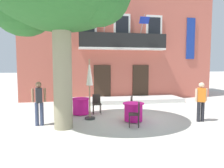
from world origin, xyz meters
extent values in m
plane|color=beige|center=(0.00, 0.00, 0.00)|extent=(120.00, 120.00, 0.00)
cube|color=#BC5B4C|center=(0.70, 7.00, 3.75)|extent=(13.00, 4.00, 7.50)
cube|color=#332319|center=(-0.60, 4.97, 1.15)|extent=(1.10, 0.08, 2.30)
cube|color=#332319|center=(2.00, 4.97, 1.15)|extent=(1.10, 0.08, 2.30)
cube|color=silver|center=(-1.50, 4.96, 4.65)|extent=(1.10, 0.08, 1.90)
cube|color=black|center=(-1.50, 4.93, 4.65)|extent=(0.84, 0.04, 1.60)
cube|color=silver|center=(0.70, 4.96, 4.65)|extent=(1.10, 0.08, 1.90)
cube|color=black|center=(0.70, 4.93, 4.65)|extent=(0.84, 0.04, 1.60)
cube|color=silver|center=(2.90, 4.96, 4.65)|extent=(1.10, 0.08, 1.90)
cube|color=black|center=(2.90, 4.93, 4.65)|extent=(0.84, 0.04, 1.60)
cube|color=silver|center=(0.70, 4.67, 3.34)|extent=(5.60, 0.65, 0.12)
cube|color=black|center=(0.70, 4.38, 3.85)|extent=(5.60, 0.06, 0.90)
cylinder|color=#B2B2B7|center=(-0.50, 4.50, 4.75)|extent=(0.04, 0.95, 1.33)
cube|color=red|center=(-0.50, 4.05, 5.05)|extent=(0.60, 0.29, 0.38)
cylinder|color=#B2B2B7|center=(1.90, 4.50, 4.75)|extent=(0.04, 0.95, 1.33)
cube|color=#192D9E|center=(1.90, 4.05, 5.05)|extent=(0.60, 0.29, 0.38)
cylinder|color=#995638|center=(-1.60, 4.70, 3.55)|extent=(0.27, 0.27, 0.30)
ellipsoid|color=#38843D|center=(-1.60, 4.70, 3.92)|extent=(0.35, 0.35, 0.43)
cylinder|color=#47423D|center=(-0.45, 4.70, 3.56)|extent=(0.29, 0.29, 0.32)
ellipsoid|color=#4C8E38|center=(-0.45, 4.70, 3.87)|extent=(0.38, 0.38, 0.31)
cylinder|color=#47423D|center=(0.70, 4.70, 3.53)|extent=(0.34, 0.34, 0.26)
ellipsoid|color=#38843D|center=(0.70, 4.70, 3.81)|extent=(0.44, 0.44, 0.31)
cylinder|color=#47423D|center=(1.85, 4.70, 3.56)|extent=(0.36, 0.36, 0.33)
ellipsoid|color=#38843D|center=(1.85, 4.70, 3.95)|extent=(0.47, 0.47, 0.44)
cylinder|color=#995638|center=(3.00, 4.70, 3.53)|extent=(0.35, 0.35, 0.26)
ellipsoid|color=#2D7533|center=(3.00, 4.70, 3.84)|extent=(0.46, 0.46, 0.37)
cube|color=navy|center=(5.58, 4.94, 4.12)|extent=(0.60, 0.06, 2.80)
cube|color=silver|center=(0.70, 4.07, 0.12)|extent=(7.15, 1.86, 0.25)
cylinder|color=gray|center=(-2.86, -0.89, 1.79)|extent=(0.66, 0.66, 3.59)
sphere|color=#286028|center=(-4.22, -0.27, 4.58)|extent=(2.47, 2.47, 2.47)
cylinder|color=#DB1984|center=(-2.15, 1.16, 0.37)|extent=(0.74, 0.74, 0.68)
cylinder|color=#DB1984|center=(-2.15, 1.16, 0.74)|extent=(0.86, 0.86, 0.04)
cylinder|color=#2D2823|center=(-2.15, 1.16, 0.01)|extent=(0.44, 0.44, 0.03)
cylinder|color=#2D2823|center=(-3.08, 1.21, 0.23)|extent=(0.04, 0.04, 0.45)
cylinder|color=#2D2823|center=(-2.75, 1.26, 0.23)|extent=(0.04, 0.04, 0.45)
cylinder|color=#2D2823|center=(-3.04, 0.87, 0.23)|extent=(0.04, 0.04, 0.45)
cylinder|color=#2D2823|center=(-2.70, 0.92, 0.23)|extent=(0.04, 0.04, 0.45)
cube|color=#2D2823|center=(-2.89, 1.06, 0.47)|extent=(0.45, 0.45, 0.04)
cube|color=#2D2823|center=(-2.87, 0.89, 0.70)|extent=(0.38, 0.09, 0.42)
cylinder|color=#2D2823|center=(-1.23, 0.99, 0.23)|extent=(0.04, 0.04, 0.45)
cylinder|color=#2D2823|center=(-1.57, 0.99, 0.23)|extent=(0.04, 0.04, 0.45)
cylinder|color=#2D2823|center=(-1.23, 1.33, 0.23)|extent=(0.04, 0.04, 0.45)
cylinder|color=#2D2823|center=(-1.57, 1.33, 0.23)|extent=(0.04, 0.04, 0.45)
cube|color=#2D2823|center=(-1.40, 1.16, 0.47)|extent=(0.40, 0.40, 0.04)
cube|color=#2D2823|center=(-1.40, 1.34, 0.70)|extent=(0.38, 0.04, 0.42)
cylinder|color=#DB1984|center=(-0.08, -0.44, 0.37)|extent=(0.74, 0.74, 0.68)
cylinder|color=#DB1984|center=(-0.08, -0.44, 0.74)|extent=(0.86, 0.86, 0.04)
cylinder|color=#2D2823|center=(-0.08, -0.44, 0.01)|extent=(0.44, 0.44, 0.03)
cylinder|color=#2D2823|center=(0.44, 0.33, 0.23)|extent=(0.04, 0.04, 0.45)
cylinder|color=#2D2823|center=(0.31, 0.02, 0.23)|extent=(0.04, 0.04, 0.45)
cylinder|color=#2D2823|center=(0.13, 0.47, 0.23)|extent=(0.04, 0.04, 0.45)
cylinder|color=#2D2823|center=(-0.01, 0.16, 0.23)|extent=(0.04, 0.04, 0.45)
cube|color=#2D2823|center=(0.22, 0.24, 0.47)|extent=(0.53, 0.53, 0.04)
cube|color=#2D2823|center=(0.05, 0.32, 0.70)|extent=(0.19, 0.36, 0.42)
cylinder|color=#2D2823|center=(-0.48, -1.29, 0.23)|extent=(0.04, 0.04, 0.45)
cylinder|color=#2D2823|center=(-0.40, -0.96, 0.23)|extent=(0.04, 0.04, 0.45)
cylinder|color=#2D2823|center=(-0.15, -1.38, 0.23)|extent=(0.04, 0.04, 0.45)
cylinder|color=#2D2823|center=(-0.07, -1.05, 0.23)|extent=(0.04, 0.04, 0.45)
cube|color=#2D2823|center=(-0.27, -1.17, 0.47)|extent=(0.49, 0.49, 0.04)
cube|color=#2D2823|center=(-0.10, -1.21, 0.70)|extent=(0.14, 0.38, 0.42)
cylinder|color=#997A56|center=(-1.81, 0.23, 1.27)|extent=(0.06, 0.06, 2.55)
cylinder|color=#333333|center=(-1.81, 0.23, 0.04)|extent=(0.44, 0.44, 0.08)
cone|color=silver|center=(-1.81, 0.23, 2.00)|extent=(0.28, 0.28, 1.10)
cylinder|color=#47423D|center=(-3.22, 4.06, 0.16)|extent=(0.32, 0.32, 0.32)
ellipsoid|color=#38843D|center=(-3.22, 4.06, 0.48)|extent=(0.41, 0.41, 0.31)
cylinder|color=#232328|center=(2.51, -0.98, 0.41)|extent=(0.14, 0.14, 0.81)
cylinder|color=#232328|center=(2.69, -0.98, 0.41)|extent=(0.14, 0.14, 0.81)
cube|color=orange|center=(2.60, -0.98, 1.09)|extent=(0.40, 0.37, 0.56)
sphere|color=beige|center=(2.60, -0.98, 1.49)|extent=(0.22, 0.22, 0.22)
cylinder|color=beige|center=(2.38, -0.98, 1.09)|extent=(0.09, 0.09, 0.52)
cylinder|color=beige|center=(2.82, -0.98, 1.09)|extent=(0.09, 0.09, 0.52)
cylinder|color=#384260|center=(-3.86, -0.37, 0.44)|extent=(0.14, 0.14, 0.88)
cylinder|color=#384260|center=(-3.68, -0.37, 0.44)|extent=(0.14, 0.14, 0.88)
cube|color=#2D2D33|center=(-3.77, -0.37, 1.16)|extent=(0.29, 0.38, 0.56)
sphere|color=#9E7051|center=(-3.77, -0.37, 1.56)|extent=(0.22, 0.22, 0.22)
cylinder|color=#9E7051|center=(-3.99, -0.37, 1.16)|extent=(0.09, 0.09, 0.52)
cylinder|color=#9E7051|center=(-3.55, -0.37, 1.16)|extent=(0.09, 0.09, 0.52)
camera|label=1|loc=(-2.52, -8.64, 2.29)|focal=33.96mm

